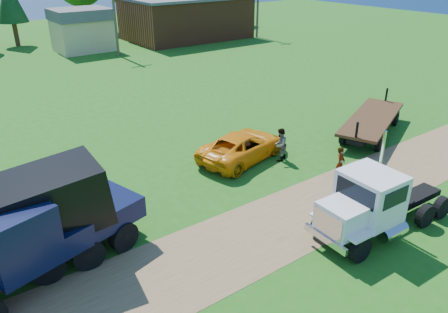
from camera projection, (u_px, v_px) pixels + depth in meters
ground at (318, 207)px, 19.56m from camera, size 140.00×140.00×0.00m
dirt_track at (318, 207)px, 19.56m from camera, size 120.00×4.20×0.01m
white_semi_tractor at (370, 204)px, 17.09m from camera, size 6.91×2.58×4.14m
navy_truck at (34, 238)px, 14.75m from camera, size 7.46×4.24×3.18m
orange_pickup at (242, 146)px, 23.85m from camera, size 6.01×3.81×1.55m
flatbed_trailer at (372, 121)px, 27.19m from camera, size 8.08×5.24×2.00m
spectator_a at (340, 164)px, 21.66m from camera, size 0.74×0.62×1.72m
spectator_b at (280, 145)px, 23.63m from camera, size 1.11×1.00×1.85m
brick_building at (186, 17)px, 57.30m from camera, size 15.40×10.40×5.30m
tan_shed at (82, 29)px, 49.89m from camera, size 6.20×5.40×4.70m
utility_poles at (114, 11)px, 46.34m from camera, size 42.20×0.28×9.00m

